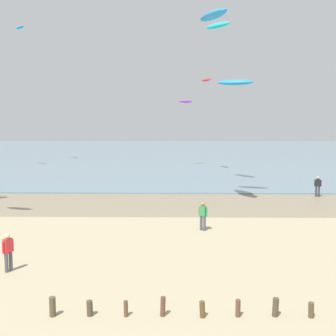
{
  "coord_description": "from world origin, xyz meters",
  "views": [
    {
      "loc": [
        1.23,
        -7.74,
        6.88
      ],
      "look_at": [
        0.95,
        13.0,
        4.26
      ],
      "focal_mm": 46.34,
      "sensor_mm": 36.0,
      "label": 1
    }
  ],
  "objects": [
    {
      "name": "kite_aloft_9",
      "position": [
        5.13,
        32.13,
        14.68
      ],
      "size": [
        2.58,
        2.86,
        0.77
      ],
      "primitive_type": "ellipsoid",
      "rotation": [
        0.39,
        0.0,
        5.39
      ],
      "color": "#19B2B7"
    },
    {
      "name": "person_nearest_camera",
      "position": [
        2.95,
        17.25,
        0.92
      ],
      "size": [
        0.5,
        0.37,
        1.71
      ],
      "color": "#4C4C56",
      "rests_on": "ground"
    },
    {
      "name": "groyne_mid",
      "position": [
        5.7,
        6.26,
        0.31
      ],
      "size": [
        17.8,
        0.34,
        0.73
      ],
      "color": "brown",
      "rests_on": "ground"
    },
    {
      "name": "person_right_flank",
      "position": [
        -6.0,
        10.42,
        0.92
      ],
      "size": [
        0.38,
        0.49,
        1.71
      ],
      "color": "#4C4C56",
      "rests_on": "ground"
    },
    {
      "name": "sea",
      "position": [
        0.0,
        63.89,
        0.05
      ],
      "size": [
        160.0,
        70.0,
        0.1
      ],
      "primitive_type": "cube",
      "color": "slate",
      "rests_on": "ground"
    },
    {
      "name": "kite_aloft_4",
      "position": [
        -18.81,
        50.08,
        17.98
      ],
      "size": [
        1.94,
        2.27,
        0.55
      ],
      "primitive_type": "ellipsoid",
      "rotation": [
        0.3,
        0.0,
        5.34
      ],
      "color": "#2384D1"
    },
    {
      "name": "wet_sand_strip",
      "position": [
        0.0,
        24.68,
        0.0
      ],
      "size": [
        120.0,
        8.43,
        0.01
      ],
      "primitive_type": "cube",
      "color": "#84755B",
      "rests_on": "ground"
    },
    {
      "name": "kite_aloft_6",
      "position": [
        6.11,
        27.3,
        9.34
      ],
      "size": [
        2.99,
        1.75,
        0.59
      ],
      "primitive_type": "ellipsoid",
      "rotation": [
        -0.16,
        0.0,
        2.84
      ],
      "color": "#2384D1"
    },
    {
      "name": "kite_aloft_7",
      "position": [
        3.85,
        22.42,
        13.44
      ],
      "size": [
        2.31,
        3.56,
        0.66
      ],
      "primitive_type": "ellipsoid",
      "rotation": [
        -0.12,
        0.0,
        1.95
      ],
      "color": "#2384D1"
    },
    {
      "name": "person_by_waterline",
      "position": [
        13.18,
        27.87,
        0.92
      ],
      "size": [
        0.56,
        0.29,
        1.71
      ],
      "color": "#383842",
      "rests_on": "ground"
    },
    {
      "name": "kite_aloft_2",
      "position": [
        4.91,
        42.19,
        10.66
      ],
      "size": [
        1.47,
        2.24,
        0.51
      ],
      "primitive_type": "ellipsoid",
      "rotation": [
        -0.28,
        0.0,
        1.95
      ],
      "color": "red"
    },
    {
      "name": "kite_aloft_3",
      "position": [
        2.67,
        47.22,
        8.36
      ],
      "size": [
        2.05,
        1.58,
        0.34
      ],
      "primitive_type": "ellipsoid",
      "rotation": [
        0.02,
        0.0,
        0.54
      ],
      "color": "purple"
    }
  ]
}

